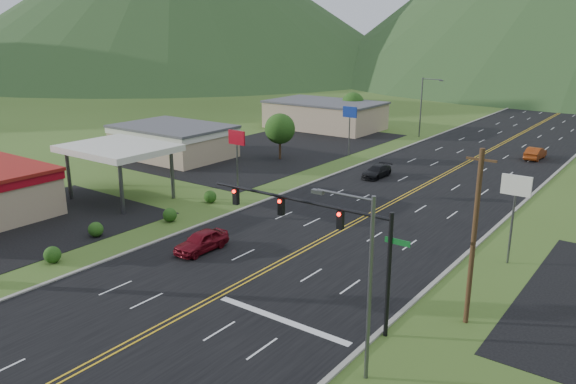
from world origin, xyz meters
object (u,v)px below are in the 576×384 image
Objects in this scene: car_red_far at (535,153)px; car_dark_mid at (377,172)px; car_red_near at (201,242)px; streetlight_east at (364,276)px; streetlight_west at (423,103)px; gas_canopy at (118,149)px; traffic_signal at (324,228)px.

car_dark_mid is at bearing 61.15° from car_red_far.
streetlight_east is at bearing -20.73° from car_red_near.
streetlight_west is 19.48m from car_red_far.
gas_canopy is 17.34m from car_red_near.
car_red_far is at bearing 60.64° from car_dark_mid.
car_red_far is at bearing 90.19° from traffic_signal.
streetlight_east and streetlight_west have the same top height.
streetlight_west is 49.10m from gas_canopy.
traffic_signal is 13.56m from car_red_near.
car_red_near is at bearing 77.36° from car_red_far.
car_dark_mid is (-12.15, 29.90, -4.68)m from traffic_signal.
streetlight_west is 0.90× the size of gas_canopy.
streetlight_east is 1.00× the size of streetlight_west.
streetlight_west reaches higher than traffic_signal.
car_red_near is at bearing -89.24° from car_dark_mid.
streetlight_west is 1.99× the size of car_red_near.
car_red_far is at bearing 76.12° from car_red_near.
car_red_near is 27.15m from car_dark_mid.
traffic_signal is 1.46× the size of streetlight_west.
traffic_signal is 1.46× the size of streetlight_east.
car_dark_mid is at bearing 53.28° from gas_canopy.
streetlight_west reaches higher than car_red_far.
streetlight_west is 1.91× the size of car_red_far.
car_red_near is (16.01, -5.25, -4.10)m from gas_canopy.
streetlight_east is 38.12m from car_dark_mid.
streetlight_west is 2.00× the size of car_dark_mid.
gas_canopy is at bearing -102.13° from streetlight_west.
car_red_far is (12.31, 47.23, 0.00)m from car_red_near.
streetlight_east is 1.91× the size of car_red_far.
traffic_signal is 2.92× the size of car_dark_mid.
car_red_far reaches higher than car_dark_mid.
gas_canopy is (-10.32, -48.00, -0.31)m from streetlight_west.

